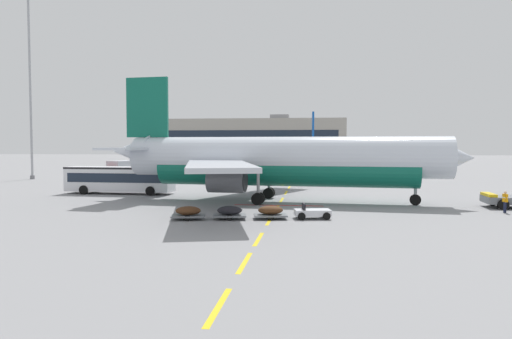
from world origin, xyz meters
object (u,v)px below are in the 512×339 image
at_px(apron_shuttle_bus, 120,178).
at_px(airliner_far_center, 314,154).
at_px(airliner_foreground, 278,160).
at_px(catering_truck, 121,171).
at_px(baggage_train, 250,212).
at_px(ground_crew_worker, 505,200).
at_px(apron_light_mast_near, 30,63).

bearing_deg(apron_shuttle_bus, airliner_far_center, 55.74).
relative_size(airliner_foreground, catering_truck, 4.72).
bearing_deg(baggage_train, apron_shuttle_bus, 136.02).
bearing_deg(airliner_far_center, baggage_train, -95.54).
bearing_deg(baggage_train, ground_crew_worker, 16.42).
xyz_separation_m(airliner_foreground, catering_truck, (-24.41, 20.62, -2.30)).
relative_size(airliner_foreground, baggage_train, 2.98).
distance_m(airliner_foreground, apron_shuttle_bus, 18.94).
bearing_deg(ground_crew_worker, baggage_train, -163.58).
relative_size(airliner_foreground, ground_crew_worker, 20.02).
distance_m(airliner_far_center, apron_shuttle_bus, 38.17).
relative_size(airliner_far_center, baggage_train, 2.90).
height_order(airliner_far_center, baggage_train, airliner_far_center).
relative_size(apron_shuttle_bus, catering_truck, 1.64).
distance_m(apron_shuttle_bus, apron_light_mast_near, 34.62).
height_order(catering_truck, ground_crew_worker, catering_truck).
height_order(baggage_train, ground_crew_worker, ground_crew_worker).
xyz_separation_m(airliner_far_center, baggage_train, (-4.63, -47.74, -3.31)).
height_order(airliner_far_center, apron_light_mast_near, apron_light_mast_near).
distance_m(airliner_foreground, catering_truck, 32.04).
distance_m(apron_shuttle_bus, catering_truck, 16.58).
distance_m(airliner_foreground, apron_light_mast_near, 50.25).
bearing_deg(airliner_far_center, apron_shuttle_bus, -124.26).
distance_m(airliner_far_center, baggage_train, 48.08).
height_order(airliner_far_center, ground_crew_worker, airliner_far_center).
distance_m(apron_shuttle_bus, ground_crew_worker, 38.10).
bearing_deg(apron_light_mast_near, catering_truck, -15.61).
distance_m(ground_crew_worker, apron_light_mast_near, 69.09).
height_order(airliner_foreground, catering_truck, airliner_foreground).
height_order(apron_shuttle_bus, apron_light_mast_near, apron_light_mast_near).
bearing_deg(airliner_foreground, baggage_train, -96.41).
bearing_deg(airliner_far_center, ground_crew_worker, -70.07).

